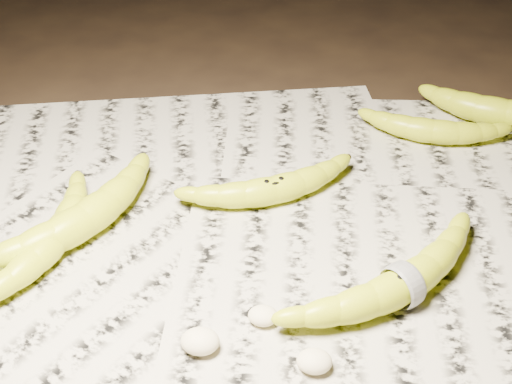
# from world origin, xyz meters

# --- Properties ---
(ground) EXTENTS (3.00, 3.00, 0.00)m
(ground) POSITION_xyz_m (0.00, 0.00, 0.00)
(ground) COLOR black
(ground) RESTS_ON ground
(newspaper_patch) EXTENTS (0.90, 0.70, 0.01)m
(newspaper_patch) POSITION_xyz_m (0.01, -0.01, 0.00)
(newspaper_patch) COLOR #B4AD9A
(newspaper_patch) RESTS_ON ground
(banana_left_a) EXTENTS (0.10, 0.20, 0.03)m
(banana_left_a) POSITION_xyz_m (-0.24, -0.05, 0.03)
(banana_left_a) COLOR #CBE01C
(banana_left_a) RESTS_ON newspaper_patch
(banana_left_b) EXTENTS (0.17, 0.21, 0.04)m
(banana_left_b) POSITION_xyz_m (-0.21, -0.02, 0.03)
(banana_left_b) COLOR #CBE01C
(banana_left_b) RESTS_ON newspaper_patch
(banana_center) EXTENTS (0.19, 0.13, 0.03)m
(banana_center) POSITION_xyz_m (-0.01, 0.06, 0.03)
(banana_center) COLOR #CBE01C
(banana_center) RESTS_ON newspaper_patch
(banana_taped) EXTENTS (0.21, 0.19, 0.04)m
(banana_taped) POSITION_xyz_m (0.12, -0.08, 0.03)
(banana_taped) COLOR #CBE01C
(banana_taped) RESTS_ON newspaper_patch
(banana_upper_a) EXTENTS (0.17, 0.07, 0.03)m
(banana_upper_a) POSITION_xyz_m (0.18, 0.21, 0.02)
(banana_upper_a) COLOR #CBE01C
(banana_upper_a) RESTS_ON newspaper_patch
(banana_upper_b) EXTENTS (0.21, 0.11, 0.04)m
(banana_upper_b) POSITION_xyz_m (0.28, 0.25, 0.03)
(banana_upper_b) COLOR #CBE01C
(banana_upper_b) RESTS_ON newspaper_patch
(measuring_tape) EXTENTS (0.03, 0.04, 0.05)m
(measuring_tape) POSITION_xyz_m (0.12, -0.08, 0.03)
(measuring_tape) COLOR white
(measuring_tape) RESTS_ON newspaper_patch
(flesh_chunk_a) EXTENTS (0.04, 0.03, 0.02)m
(flesh_chunk_a) POSITION_xyz_m (-0.06, -0.16, 0.02)
(flesh_chunk_a) COLOR beige
(flesh_chunk_a) RESTS_ON newspaper_patch
(flesh_chunk_b) EXTENTS (0.03, 0.03, 0.02)m
(flesh_chunk_b) POSITION_xyz_m (0.04, -0.18, 0.02)
(flesh_chunk_b) COLOR beige
(flesh_chunk_b) RESTS_ON newspaper_patch
(flesh_chunk_c) EXTENTS (0.03, 0.02, 0.02)m
(flesh_chunk_c) POSITION_xyz_m (-0.01, -0.12, 0.02)
(flesh_chunk_c) COLOR beige
(flesh_chunk_c) RESTS_ON newspaper_patch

